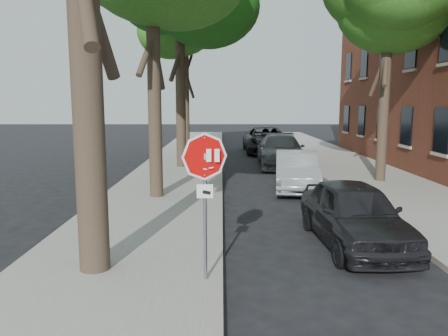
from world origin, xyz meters
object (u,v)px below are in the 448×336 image
object	(u,v)px
car_b	(297,171)
tree_far	(185,39)
tree_mid_b	(179,1)
stop_sign	(205,178)
car_d	(266,140)
car_c	(281,151)
car_a	(354,214)

from	to	relation	value
car_b	tree_far	bearing A→B (deg)	119.05
tree_mid_b	tree_far	world-z (taller)	tree_mid_b
stop_sign	car_d	distance (m)	21.16
tree_far	car_b	bearing A→B (deg)	-67.77
stop_sign	car_c	bearing A→B (deg)	77.41
stop_sign	car_d	size ratio (longest dim) A/B	0.43
tree_mid_b	car_c	world-z (taller)	tree_mid_b
tree_mid_b	car_c	xyz separation A→B (m)	(5.02, 0.63, -7.19)
car_c	car_d	world-z (taller)	car_d
car_b	car_c	distance (m)	6.12
tree_mid_b	car_c	bearing A→B (deg)	7.18
car_c	car_d	size ratio (longest dim) A/B	0.92
tree_mid_b	car_c	distance (m)	8.79
tree_mid_b	car_b	bearing A→B (deg)	-48.80
stop_sign	car_d	xyz separation A→B (m)	(3.19, 20.89, -1.11)
car_c	tree_far	bearing A→B (deg)	132.06
car_a	car_d	distance (m)	18.61
car_a	car_b	size ratio (longest dim) A/B	0.99
tree_far	car_d	size ratio (longest dim) A/B	1.54
tree_mid_b	car_d	distance (m)	10.99
car_b	car_d	xyz separation A→B (m)	(0.12, 12.22, 0.12)
car_a	stop_sign	bearing A→B (deg)	-148.31
car_c	car_a	bearing A→B (deg)	-87.89
tree_far	car_b	size ratio (longest dim) A/B	2.14
tree_far	car_a	size ratio (longest dim) A/B	2.17
tree_far	car_d	distance (m)	8.24
car_d	car_a	bearing A→B (deg)	-90.20
car_a	car_c	bearing A→B (deg)	87.09
tree_far	car_d	xyz separation A→B (m)	(5.21, -0.25, -6.37)
stop_sign	car_d	bearing A→B (deg)	81.31
car_d	tree_far	bearing A→B (deg)	176.74
stop_sign	car_b	xyz separation A→B (m)	(3.07, 8.67, -1.23)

